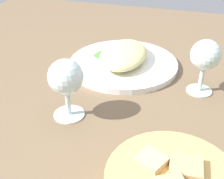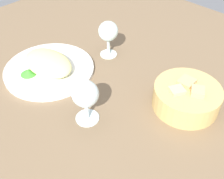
{
  "view_description": "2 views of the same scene",
  "coord_description": "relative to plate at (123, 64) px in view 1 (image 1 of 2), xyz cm",
  "views": [
    {
      "loc": [
        48.47,
        11.3,
        35.39
      ],
      "look_at": [
        2.7,
        -2.22,
        5.23
      ],
      "focal_mm": 46.65,
      "sensor_mm": 36.0,
      "label": 1
    },
    {
      "loc": [
        44.03,
        -39.84,
        53.32
      ],
      "look_at": [
        6.4,
        -0.92,
        4.29
      ],
      "focal_mm": 43.54,
      "sensor_mm": 36.0,
      "label": 2
    }
  ],
  "objects": [
    {
      "name": "ground_plane",
      "position": [
        17.11,
        4.99,
        -1.7
      ],
      "size": [
        140.0,
        140.0,
        2.0
      ],
      "primitive_type": "cube",
      "color": "brown"
    },
    {
      "name": "wine_glass_far",
      "position": [
        6.97,
        19.47,
        7.68
      ],
      "size": [
        6.47,
        6.47,
        12.29
      ],
      "color": "silver",
      "rests_on": "ground_plane"
    },
    {
      "name": "wine_glass_near",
      "position": [
        23.41,
        -5.08,
        7.43
      ],
      "size": [
        6.76,
        6.76,
        12.17
      ],
      "color": "silver",
      "rests_on": "ground_plane"
    },
    {
      "name": "plate",
      "position": [
        0.0,
        0.0,
        0.0
      ],
      "size": [
        27.93,
        27.93,
        1.4
      ],
      "primitive_type": "cylinder",
      "color": "white",
      "rests_on": "ground_plane"
    },
    {
      "name": "lettuce_garnish",
      "position": [
        -1.84,
        -6.22,
        1.52
      ],
      "size": [
        4.82,
        4.82,
        1.65
      ],
      "primitive_type": "cone",
      "color": "#3A8C2B",
      "rests_on": "plate"
    },
    {
      "name": "omelette",
      "position": [
        0.0,
        0.0,
        2.65
      ],
      "size": [
        18.13,
        11.56,
        3.91
      ],
      "primitive_type": "ellipsoid",
      "rotation": [
        0.0,
        0.0,
        -0.0
      ],
      "color": "#E1DA89",
      "rests_on": "plate"
    }
  ]
}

